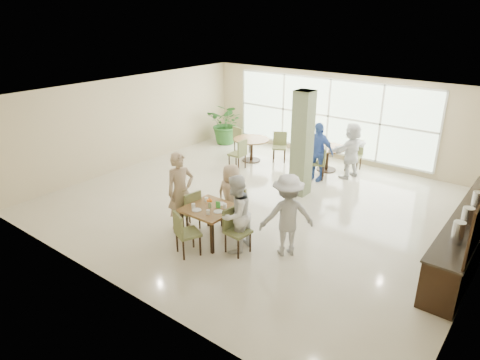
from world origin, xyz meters
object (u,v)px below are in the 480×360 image
Objects in this scene: round_table_right at (328,152)px; teen_right at (236,214)px; adult_a at (317,151)px; teen_left at (181,191)px; teen_standing at (287,215)px; adult_b at (351,150)px; teen_far at (231,195)px; main_table at (210,211)px; adult_standing at (302,133)px; buffet_counter at (470,232)px; potted_plant at (227,124)px; round_table_left at (251,144)px.

teen_right is (0.70, -5.46, 0.25)m from round_table_right.
teen_left is at bearing -101.79° from adult_a.
adult_a is (-1.49, 4.03, -0.01)m from teen_standing.
teen_right is at bearing -72.06° from teen_left.
round_table_right is 0.85m from adult_b.
adult_a is at bearing -102.42° from teen_far.
adult_a is 1.05m from adult_b.
adult_standing is (-1.21, 5.94, 0.22)m from main_table.
adult_b is at bearing -126.92° from teen_standing.
buffet_counter is at bearing -167.79° from teen_far.
adult_a is (4.37, -1.20, 0.10)m from potted_plant.
teen_left is at bearing -99.12° from round_table_right.
round_table_left is 2.51m from adult_a.
adult_b is (3.19, 0.60, 0.24)m from round_table_left.
main_table is 0.69× the size of teen_far.
teen_right is at bearing -82.66° from round_table_right.
round_table_right is 0.73× the size of potted_plant.
teen_right is 0.97× the size of adult_a.
teen_far is (-0.08, -4.63, 0.16)m from round_table_right.
teen_left is 1.15m from teen_far.
adult_b reaches higher than round_table_left.
round_table_left is at bearing 176.20° from adult_a.
potted_plant is at bearing 164.93° from adult_a.
teen_far is at bearing 5.94° from adult_b.
main_table is 0.22× the size of buffet_counter.
teen_left is at bearing -153.81° from buffet_counter.
teen_left is at bearing -94.68° from teen_right.
buffet_counter reaches higher than round_table_right.
round_table_left is 5.67m from teen_right.
main_table is at bearing -28.74° from teen_standing.
round_table_left is 0.79× the size of teen_far.
adult_b is at bearing 81.21° from main_table.
teen_standing is 6.12m from adult_standing.
teen_left is (3.39, -5.75, 0.14)m from potted_plant.
round_table_left is 4.97m from teen_left.
round_table_right is at bearing 16.77° from round_table_left.
adult_standing is (-2.03, 0.62, 0.05)m from adult_b.
teen_standing is at bearing 17.51° from main_table.
teen_left is (-0.86, -0.01, 0.24)m from main_table.
main_table is at bearing 85.02° from teen_far.
teen_standing is at bearing 116.92° from teen_right.
adult_standing reaches higher than teen_right.
potted_plant is at bearing 49.08° from teen_left.
main_table is 0.67× the size of potted_plant.
potted_plant is at bearing -77.71° from adult_b.
teen_left reaches higher than teen_standing.
round_table_right is at bearing 89.82° from main_table.
teen_standing is (1.60, -4.93, 0.29)m from round_table_right.
buffet_counter reaches higher than main_table.
round_table_left is 0.71× the size of teen_right.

